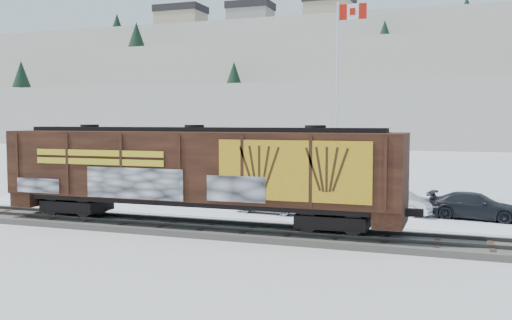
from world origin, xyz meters
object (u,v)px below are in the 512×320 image
at_px(car_silver, 268,201).
at_px(car_dark, 475,206).
at_px(hopper_railcar, 195,169).
at_px(flagpole, 338,125).
at_px(car_white, 396,201).

bearing_deg(car_silver, car_dark, -73.62).
distance_m(hopper_railcar, flagpole, 13.97).
relative_size(flagpole, car_silver, 3.28).
relative_size(hopper_railcar, car_silver, 4.88).
bearing_deg(car_white, hopper_railcar, 152.64).
xyz_separation_m(car_silver, car_white, (6.70, 2.00, 0.03)).
relative_size(hopper_railcar, flagpole, 1.49).
bearing_deg(hopper_railcar, car_white, 43.22).
relative_size(flagpole, car_white, 3.04).
xyz_separation_m(flagpole, car_white, (4.32, -5.42, -4.09)).
distance_m(flagpole, car_silver, 8.81).
bearing_deg(car_white, car_silver, 126.07).
xyz_separation_m(car_silver, car_dark, (10.70, 1.71, 0.02)).
height_order(car_silver, car_white, car_white).
bearing_deg(car_white, flagpole, 58.00).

